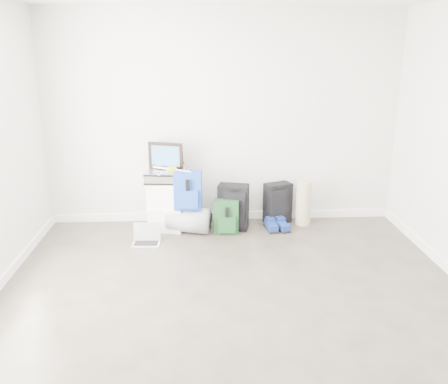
{
  "coord_description": "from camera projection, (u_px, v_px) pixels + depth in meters",
  "views": [
    {
      "loc": [
        -0.3,
        -3.5,
        2.26
      ],
      "look_at": [
        -0.01,
        1.9,
        0.57
      ],
      "focal_mm": 38.0,
      "sensor_mm": 36.0,
      "label": 1
    }
  ],
  "objects": [
    {
      "name": "drone",
      "position": [
        172.0,
        169.0,
        5.81
      ],
      "size": [
        0.49,
        0.49,
        0.05
      ],
      "rotation": [
        0.0,
        0.0,
        0.24
      ],
      "color": "yellow",
      "rests_on": "briefcase"
    },
    {
      "name": "laptop",
      "position": [
        147.0,
        239.0,
        5.61
      ],
      "size": [
        0.33,
        0.24,
        0.23
      ],
      "rotation": [
        0.0,
        0.0,
        -0.04
      ],
      "color": "silver",
      "rests_on": "ground"
    },
    {
      "name": "blue_backpack",
      "position": [
        188.0,
        191.0,
        5.77
      ],
      "size": [
        0.35,
        0.26,
        0.47
      ],
      "rotation": [
        0.0,
        0.0,
        -0.07
      ],
      "color": "#1A31AF",
      "rests_on": "duffel_bag"
    },
    {
      "name": "boxes_stack",
      "position": [
        167.0,
        205.0,
        5.97
      ],
      "size": [
        0.5,
        0.44,
        0.63
      ],
      "rotation": [
        0.0,
        0.0,
        -0.21
      ],
      "color": "white",
      "rests_on": "ground"
    },
    {
      "name": "large_suitcase",
      "position": [
        233.0,
        207.0,
        5.98
      ],
      "size": [
        0.41,
        0.32,
        0.58
      ],
      "rotation": [
        0.0,
        0.0,
        -0.24
      ],
      "color": "black",
      "rests_on": "ground"
    },
    {
      "name": "carry_on",
      "position": [
        278.0,
        203.0,
        6.2
      ],
      "size": [
        0.39,
        0.33,
        0.53
      ],
      "rotation": [
        0.0,
        0.0,
        0.39
      ],
      "color": "black",
      "rests_on": "ground"
    },
    {
      "name": "briefcase",
      "position": [
        166.0,
        176.0,
        5.86
      ],
      "size": [
        0.51,
        0.4,
        0.14
      ],
      "primitive_type": "cube",
      "rotation": [
        0.0,
        0.0,
        -0.1
      ],
      "color": "#B2B2B7",
      "rests_on": "boxes_stack"
    },
    {
      "name": "green_backpack",
      "position": [
        226.0,
        217.0,
        5.88
      ],
      "size": [
        0.32,
        0.26,
        0.43
      ],
      "rotation": [
        0.0,
        0.0,
        -0.12
      ],
      "color": "#153C1A",
      "rests_on": "ground"
    },
    {
      "name": "room_envelope",
      "position": [
        239.0,
        119.0,
        3.52
      ],
      "size": [
        4.52,
        5.02,
        2.71
      ],
      "color": "silver",
      "rests_on": "ground"
    },
    {
      "name": "duffel_bag",
      "position": [
        189.0,
        220.0,
        5.91
      ],
      "size": [
        0.59,
        0.46,
        0.32
      ],
      "primitive_type": "cylinder",
      "rotation": [
        0.0,
        1.57,
        -0.29
      ],
      "color": "gray",
      "rests_on": "ground"
    },
    {
      "name": "shoes",
      "position": [
        276.0,
        226.0,
        6.01
      ],
      "size": [
        0.31,
        0.32,
        0.1
      ],
      "rotation": [
        0.0,
        0.0,
        0.2
      ],
      "color": "black",
      "rests_on": "ground"
    },
    {
      "name": "painting",
      "position": [
        166.0,
        156.0,
        5.88
      ],
      "size": [
        0.43,
        0.16,
        0.34
      ],
      "rotation": [
        0.0,
        0.0,
        -0.31
      ],
      "color": "black",
      "rests_on": "briefcase"
    },
    {
      "name": "rolled_rug",
      "position": [
        303.0,
        203.0,
        6.13
      ],
      "size": [
        0.19,
        0.19,
        0.59
      ],
      "primitive_type": "cylinder",
      "color": "tan",
      "rests_on": "ground"
    },
    {
      "name": "ground",
      "position": [
        237.0,
        322.0,
        4.02
      ],
      "size": [
        5.0,
        5.0,
        0.0
      ],
      "primitive_type": "plane",
      "color": "#362E27",
      "rests_on": "ground"
    }
  ]
}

